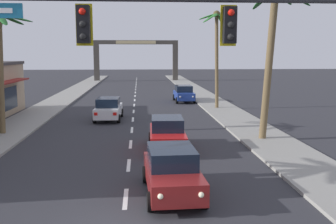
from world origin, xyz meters
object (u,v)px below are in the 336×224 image
object	(u,v)px
sedan_lead_at_stop_bar	(172,171)
palm_left_second	(0,46)
town_gateway_arch	(136,55)
palm_right_third	(217,38)
sedan_third_in_queue	(167,133)
sedan_parked_nearest_kerb	(184,94)
palm_right_second	(272,33)
sedan_oncoming_far	(109,109)
traffic_signal_mast	(232,50)

from	to	relation	value
sedan_lead_at_stop_bar	palm_left_second	distance (m)	15.08
sedan_lead_at_stop_bar	town_gateway_arch	xyz separation A→B (m)	(-1.64, 57.53, 3.78)
palm_right_third	sedan_third_in_queue	bearing A→B (deg)	-110.15
sedan_third_in_queue	palm_left_second	xyz separation A→B (m)	(-9.67, 4.34, 4.52)
sedan_parked_nearest_kerb	palm_left_second	size ratio (longest dim) A/B	0.60
palm_left_second	sedan_parked_nearest_kerb	bearing A→B (deg)	50.91
town_gateway_arch	palm_left_second	bearing A→B (deg)	-99.42
palm_right_second	sedan_oncoming_far	bearing A→B (deg)	141.54
sedan_parked_nearest_kerb	sedan_third_in_queue	bearing A→B (deg)	-98.85
sedan_parked_nearest_kerb	sedan_oncoming_far	bearing A→B (deg)	-122.89
traffic_signal_mast	sedan_third_in_queue	bearing A→B (deg)	95.59
traffic_signal_mast	town_gateway_arch	size ratio (longest dim) A/B	0.76
sedan_lead_at_stop_bar	palm_right_second	size ratio (longest dim) A/B	0.51
traffic_signal_mast	palm_right_second	bearing A→B (deg)	66.88
sedan_third_in_queue	sedan_oncoming_far	size ratio (longest dim) A/B	1.00
sedan_oncoming_far	palm_left_second	distance (m)	9.05
traffic_signal_mast	palm_right_second	size ratio (longest dim) A/B	1.27
sedan_lead_at_stop_bar	sedan_third_in_queue	bearing A→B (deg)	87.41
sedan_lead_at_stop_bar	sedan_oncoming_far	xyz separation A→B (m)	(-3.45, 16.05, 0.00)
sedan_third_in_queue	palm_left_second	distance (m)	11.53
sedan_oncoming_far	sedan_parked_nearest_kerb	xyz separation A→B (m)	(6.87, 10.63, 0.00)
palm_left_second	palm_right_second	world-z (taller)	palm_right_second
palm_left_second	palm_right_third	xyz separation A→B (m)	(15.04, 10.27, 0.93)
traffic_signal_mast	sedan_oncoming_far	size ratio (longest dim) A/B	2.51
palm_left_second	sedan_oncoming_far	bearing A→B (deg)	40.86
sedan_parked_nearest_kerb	palm_right_third	bearing A→B (deg)	-67.85
sedan_lead_at_stop_bar	traffic_signal_mast	bearing A→B (deg)	-69.14
sedan_oncoming_far	sedan_third_in_queue	bearing A→B (deg)	-68.44
sedan_parked_nearest_kerb	palm_left_second	xyz separation A→B (m)	(-12.80, -15.76, 4.52)
town_gateway_arch	sedan_lead_at_stop_bar	bearing A→B (deg)	-88.37
palm_left_second	traffic_signal_mast	bearing A→B (deg)	-53.24
sedan_third_in_queue	sedan_parked_nearest_kerb	world-z (taller)	same
traffic_signal_mast	sedan_lead_at_stop_bar	world-z (taller)	traffic_signal_mast
sedan_lead_at_stop_bar	palm_right_third	bearing A→B (deg)	75.04
sedan_oncoming_far	sedan_parked_nearest_kerb	size ratio (longest dim) A/B	1.01
sedan_lead_at_stop_bar	sedan_oncoming_far	bearing A→B (deg)	102.12
sedan_third_in_queue	palm_right_third	distance (m)	16.49
palm_right_second	town_gateway_arch	world-z (taller)	palm_right_second
sedan_lead_at_stop_bar	palm_right_second	world-z (taller)	palm_right_second
palm_left_second	palm_right_second	size ratio (longest dim) A/B	0.84
palm_right_second	sedan_parked_nearest_kerb	bearing A→B (deg)	98.75
traffic_signal_mast	sedan_third_in_queue	size ratio (longest dim) A/B	2.51
sedan_oncoming_far	traffic_signal_mast	bearing A→B (deg)	-76.33
palm_right_second	palm_left_second	bearing A→B (deg)	170.66
sedan_third_in_queue	sedan_parked_nearest_kerb	distance (m)	20.34
sedan_parked_nearest_kerb	palm_right_second	world-z (taller)	palm_right_second
palm_right_second	town_gateway_arch	distance (m)	49.83
traffic_signal_mast	town_gateway_arch	distance (m)	60.93
sedan_lead_at_stop_bar	palm_right_third	world-z (taller)	palm_right_third
sedan_third_in_queue	town_gateway_arch	distance (m)	51.13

